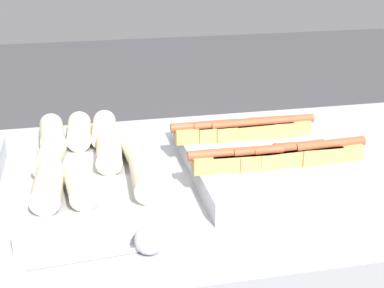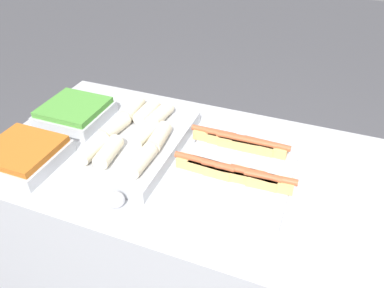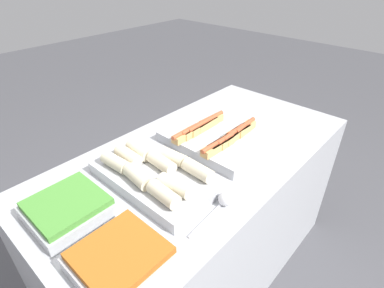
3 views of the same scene
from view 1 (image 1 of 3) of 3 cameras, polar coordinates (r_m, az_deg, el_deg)
The scene contains 3 objects.
tray_hotdogs at distance 1.28m, azimuth 7.66°, elevation -1.12°, with size 0.42×0.48×0.10m.
tray_wraps at distance 1.22m, azimuth -10.43°, elevation -2.51°, with size 0.31×0.52×0.11m.
serving_spoon_near at distance 0.97m, azimuth -5.31°, elevation -10.38°, with size 0.24×0.05×0.05m.
Camera 1 is at (-0.30, -1.11, 1.40)m, focal length 50.00 mm.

